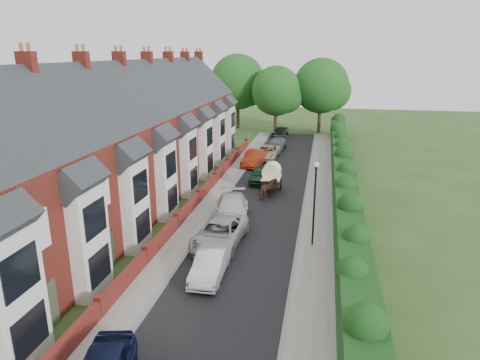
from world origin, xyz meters
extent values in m
plane|color=#2D4C1E|center=(0.00, 0.00, 0.00)|extent=(140.00, 140.00, 0.00)
cube|color=black|center=(-0.50, 11.00, 0.01)|extent=(6.00, 58.00, 0.02)
cube|color=gray|center=(3.60, 11.00, 0.06)|extent=(2.20, 58.00, 0.12)
cube|color=gray|center=(-4.35, 11.00, 0.06)|extent=(1.70, 58.00, 0.12)
cube|color=gray|center=(2.55, 11.00, 0.07)|extent=(0.18, 58.00, 0.13)
cube|color=gray|center=(-3.55, 11.00, 0.07)|extent=(0.18, 58.00, 0.13)
cube|color=black|center=(5.40, 11.00, 1.25)|extent=(1.50, 58.00, 2.50)
cube|color=maroon|center=(-11.00, 10.00, 3.25)|extent=(8.00, 40.00, 6.50)
cube|color=#2A2D32|center=(-11.00, 10.00, 6.50)|extent=(8.00, 40.20, 8.00)
cube|color=white|center=(-6.65, -8.10, 2.60)|extent=(0.70, 2.40, 5.20)
cube|color=black|center=(-6.28, -8.10, 1.40)|extent=(0.06, 1.80, 1.60)
cube|color=black|center=(-6.28, -8.10, 3.80)|extent=(0.06, 1.80, 1.60)
cube|color=#3F2D2D|center=(-6.96, -6.00, 1.05)|extent=(0.08, 0.90, 2.10)
cube|color=white|center=(-6.95, -6.10, 4.40)|extent=(0.12, 1.20, 1.60)
cube|color=white|center=(-6.65, -3.10, 2.60)|extent=(0.70, 2.40, 5.20)
cube|color=black|center=(-6.28, -3.10, 1.40)|extent=(0.06, 1.80, 1.60)
cube|color=black|center=(-6.28, -3.10, 3.80)|extent=(0.06, 1.80, 1.60)
cube|color=#2A2D32|center=(-6.80, -3.10, 5.60)|extent=(1.70, 2.60, 1.70)
cube|color=#3F2D2D|center=(-6.96, -1.00, 1.05)|extent=(0.08, 0.90, 2.10)
cube|color=white|center=(-6.95, -1.10, 4.40)|extent=(0.12, 1.20, 1.60)
cube|color=white|center=(-6.65, 1.90, 2.60)|extent=(0.70, 2.40, 5.20)
cube|color=black|center=(-6.28, 1.90, 1.40)|extent=(0.06, 1.80, 1.60)
cube|color=black|center=(-6.28, 1.90, 3.80)|extent=(0.06, 1.80, 1.60)
cube|color=#2A2D32|center=(-6.80, 1.90, 5.60)|extent=(1.70, 2.60, 1.70)
cube|color=#3F2D2D|center=(-6.96, 4.00, 1.05)|extent=(0.08, 0.90, 2.10)
cube|color=white|center=(-6.95, 3.90, 4.40)|extent=(0.12, 1.20, 1.60)
cube|color=white|center=(-6.65, 6.90, 2.60)|extent=(0.70, 2.40, 5.20)
cube|color=black|center=(-6.28, 6.90, 1.40)|extent=(0.06, 1.80, 1.60)
cube|color=black|center=(-6.28, 6.90, 3.80)|extent=(0.06, 1.80, 1.60)
cube|color=#2A2D32|center=(-6.80, 6.90, 5.60)|extent=(1.70, 2.60, 1.70)
cube|color=#3F2D2D|center=(-6.96, 9.00, 1.05)|extent=(0.08, 0.90, 2.10)
cube|color=white|center=(-6.95, 8.90, 4.40)|extent=(0.12, 1.20, 1.60)
cube|color=white|center=(-6.65, 11.90, 2.60)|extent=(0.70, 2.40, 5.20)
cube|color=black|center=(-6.28, 11.90, 1.40)|extent=(0.06, 1.80, 1.60)
cube|color=black|center=(-6.28, 11.90, 3.80)|extent=(0.06, 1.80, 1.60)
cube|color=#2A2D32|center=(-6.80, 11.90, 5.60)|extent=(1.70, 2.60, 1.70)
cube|color=#3F2D2D|center=(-6.96, 14.00, 1.05)|extent=(0.08, 0.90, 2.10)
cube|color=white|center=(-6.95, 13.90, 4.40)|extent=(0.12, 1.20, 1.60)
cube|color=white|center=(-6.65, 16.90, 2.60)|extent=(0.70, 2.40, 5.20)
cube|color=black|center=(-6.28, 16.90, 1.40)|extent=(0.06, 1.80, 1.60)
cube|color=black|center=(-6.28, 16.90, 3.80)|extent=(0.06, 1.80, 1.60)
cube|color=#2A2D32|center=(-6.80, 16.90, 5.60)|extent=(1.70, 2.60, 1.70)
cube|color=#3F2D2D|center=(-6.96, 19.00, 1.05)|extent=(0.08, 0.90, 2.10)
cube|color=white|center=(-6.95, 18.90, 4.40)|extent=(0.12, 1.20, 1.60)
cube|color=white|center=(-6.65, 21.90, 2.60)|extent=(0.70, 2.40, 5.20)
cube|color=black|center=(-6.28, 21.90, 1.40)|extent=(0.06, 1.80, 1.60)
cube|color=black|center=(-6.28, 21.90, 3.80)|extent=(0.06, 1.80, 1.60)
cube|color=#2A2D32|center=(-6.80, 21.90, 5.60)|extent=(1.70, 2.60, 1.70)
cube|color=#3F2D2D|center=(-6.96, 24.00, 1.05)|extent=(0.08, 0.90, 2.10)
cube|color=white|center=(-6.95, 23.90, 4.40)|extent=(0.12, 1.20, 1.60)
cube|color=white|center=(-6.65, 26.90, 2.60)|extent=(0.70, 2.40, 5.20)
cube|color=black|center=(-6.28, 26.90, 1.40)|extent=(0.06, 1.80, 1.60)
cube|color=black|center=(-6.28, 26.90, 3.80)|extent=(0.06, 1.80, 1.60)
cube|color=#2A2D32|center=(-6.80, 26.90, 5.60)|extent=(1.70, 2.60, 1.70)
cube|color=#3F2D2D|center=(-6.96, 29.00, 1.05)|extent=(0.08, 0.90, 2.10)
cube|color=white|center=(-6.95, 28.90, 4.40)|extent=(0.12, 1.20, 1.60)
cube|color=maroon|center=(-11.00, 0.00, 10.30)|extent=(0.90, 0.50, 1.60)
cylinder|color=#A15A30|center=(-11.20, 0.00, 11.25)|extent=(0.20, 0.20, 0.50)
cylinder|color=#A15A30|center=(-10.80, 0.00, 11.25)|extent=(0.20, 0.20, 0.50)
cube|color=maroon|center=(-11.00, 5.00, 10.30)|extent=(0.90, 0.50, 1.60)
cylinder|color=#A15A30|center=(-11.20, 5.00, 11.25)|extent=(0.20, 0.20, 0.50)
cylinder|color=#A15A30|center=(-10.80, 5.00, 11.25)|extent=(0.20, 0.20, 0.50)
cube|color=maroon|center=(-11.00, 10.00, 10.30)|extent=(0.90, 0.50, 1.60)
cylinder|color=#A15A30|center=(-11.20, 10.00, 11.25)|extent=(0.20, 0.20, 0.50)
cylinder|color=#A15A30|center=(-10.80, 10.00, 11.25)|extent=(0.20, 0.20, 0.50)
cube|color=maroon|center=(-11.00, 15.00, 10.30)|extent=(0.90, 0.50, 1.60)
cylinder|color=#A15A30|center=(-11.20, 15.00, 11.25)|extent=(0.20, 0.20, 0.50)
cylinder|color=#A15A30|center=(-10.80, 15.00, 11.25)|extent=(0.20, 0.20, 0.50)
cube|color=maroon|center=(-11.00, 20.00, 10.30)|extent=(0.90, 0.50, 1.60)
cylinder|color=#A15A30|center=(-11.20, 20.00, 11.25)|extent=(0.20, 0.20, 0.50)
cylinder|color=#A15A30|center=(-10.80, 20.00, 11.25)|extent=(0.20, 0.20, 0.50)
cube|color=maroon|center=(-11.00, 25.00, 10.30)|extent=(0.90, 0.50, 1.60)
cylinder|color=#A15A30|center=(-11.20, 25.00, 11.25)|extent=(0.20, 0.20, 0.50)
cylinder|color=#A15A30|center=(-10.80, 25.00, 11.25)|extent=(0.20, 0.20, 0.50)
cube|color=maroon|center=(-11.00, 30.00, 10.30)|extent=(0.90, 0.50, 1.60)
cylinder|color=#A15A30|center=(-11.20, 30.00, 11.25)|extent=(0.20, 0.20, 0.50)
cylinder|color=#A15A30|center=(-10.80, 30.00, 11.25)|extent=(0.20, 0.20, 0.50)
cube|color=maroon|center=(-5.35, -7.50, 0.45)|extent=(0.30, 4.70, 0.90)
cube|color=maroon|center=(-5.35, -2.50, 0.45)|extent=(0.30, 4.70, 0.90)
cube|color=maroon|center=(-5.35, 2.50, 0.45)|extent=(0.30, 4.70, 0.90)
cube|color=maroon|center=(-5.35, 7.50, 0.45)|extent=(0.30, 4.70, 0.90)
cube|color=maroon|center=(-5.35, 12.50, 0.45)|extent=(0.30, 4.70, 0.90)
cube|color=maroon|center=(-5.35, 17.50, 0.45)|extent=(0.30, 4.70, 0.90)
cube|color=maroon|center=(-5.35, 22.50, 0.45)|extent=(0.30, 4.70, 0.90)
cube|color=maroon|center=(-5.35, 27.50, 0.45)|extent=(0.30, 4.70, 0.90)
cube|color=maroon|center=(-5.35, -5.00, 0.55)|extent=(0.35, 0.35, 1.10)
cube|color=maroon|center=(-5.35, 0.00, 0.55)|extent=(0.35, 0.35, 1.10)
cube|color=maroon|center=(-5.35, 5.00, 0.55)|extent=(0.35, 0.35, 1.10)
cube|color=maroon|center=(-5.35, 10.00, 0.55)|extent=(0.35, 0.35, 1.10)
cube|color=maroon|center=(-5.35, 15.00, 0.55)|extent=(0.35, 0.35, 1.10)
cube|color=maroon|center=(-5.35, 20.00, 0.55)|extent=(0.35, 0.35, 1.10)
cube|color=maroon|center=(-5.35, 25.00, 0.55)|extent=(0.35, 0.35, 1.10)
cube|color=maroon|center=(-5.35, 30.00, 0.55)|extent=(0.35, 0.35, 1.10)
cylinder|color=black|center=(3.40, 4.00, 2.40)|extent=(0.12, 0.12, 4.80)
cylinder|color=black|center=(3.40, 4.00, 4.85)|extent=(0.20, 0.20, 0.10)
sphere|color=silver|center=(3.40, 4.00, 5.00)|extent=(0.32, 0.32, 0.32)
cylinder|color=#332316|center=(-3.00, 40.00, 2.38)|extent=(0.50, 0.50, 4.75)
sphere|color=#20531B|center=(-3.00, 40.00, 5.89)|extent=(6.80, 6.80, 6.80)
sphere|color=#20531B|center=(-1.64, 40.30, 5.23)|extent=(4.76, 4.76, 4.76)
cylinder|color=#332316|center=(3.00, 42.00, 2.62)|extent=(0.50, 0.50, 5.25)
sphere|color=#20531B|center=(3.00, 42.00, 6.51)|extent=(7.60, 7.60, 7.60)
sphere|color=#20531B|center=(4.52, 42.30, 5.78)|extent=(5.32, 5.32, 5.32)
cylinder|color=#332316|center=(-9.00, 43.00, 2.75)|extent=(0.50, 0.50, 5.50)
sphere|color=#20531B|center=(-9.00, 43.00, 6.82)|extent=(8.00, 8.00, 8.00)
sphere|color=#20531B|center=(-7.40, 43.30, 6.05)|extent=(5.60, 5.60, 5.60)
imported|color=silver|center=(-1.60, -0.60, 0.67)|extent=(1.52, 4.12, 1.35)
imported|color=#A4A6AB|center=(-2.01, 3.12, 0.75)|extent=(2.82, 5.54, 1.50)
imported|color=silver|center=(-2.13, 7.00, 0.79)|extent=(3.22, 5.78, 1.58)
imported|color=#10361B|center=(-1.60, 16.20, 0.65)|extent=(1.62, 3.85, 1.30)
imported|color=maroon|center=(-3.00, 21.80, 0.78)|extent=(2.17, 4.90, 1.56)
imported|color=tan|center=(-2.15, 25.08, 0.69)|extent=(2.48, 5.04, 1.38)
imported|color=#53555A|center=(-1.60, 29.59, 0.68)|extent=(2.17, 4.76, 1.35)
imported|color=black|center=(-2.03, 37.58, 0.71)|extent=(2.12, 4.33, 1.42)
imported|color=#48281A|center=(-0.27, 11.79, 0.79)|extent=(1.55, 2.06, 1.59)
cube|color=black|center=(-0.27, 13.80, 0.95)|extent=(1.33, 2.22, 0.56)
cylinder|color=beige|center=(-0.27, 13.80, 1.72)|extent=(1.45, 1.39, 1.45)
cube|color=beige|center=(-0.27, 13.80, 1.22)|extent=(1.47, 2.28, 0.04)
cylinder|color=black|center=(-1.00, 14.47, 0.50)|extent=(0.09, 1.00, 1.00)
cylinder|color=black|center=(0.45, 14.47, 0.50)|extent=(0.09, 1.00, 1.00)
cylinder|color=black|center=(-0.66, 12.58, 1.00)|extent=(0.06, 2.00, 0.06)
cylinder|color=black|center=(0.12, 12.58, 1.00)|extent=(0.06, 2.00, 0.06)
camera|label=1|loc=(3.69, -19.55, 11.08)|focal=32.00mm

